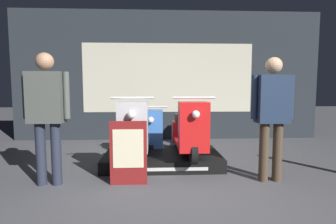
# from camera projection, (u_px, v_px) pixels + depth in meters

# --- Properties ---
(ground_plane) EXTENTS (30.00, 30.00, 0.00)m
(ground_plane) POSITION_uv_depth(u_px,v_px,m) (183.00, 201.00, 3.03)
(ground_plane) COLOR #4C4C51
(shop_wall_back) EXTENTS (7.65, 0.09, 3.20)m
(shop_wall_back) POSITION_uv_depth(u_px,v_px,m) (168.00, 76.00, 6.57)
(shop_wall_back) COLOR #23282D
(shop_wall_back) RESTS_ON ground_plane
(display_platform) EXTENTS (1.93, 1.14, 0.20)m
(display_platform) POSITION_uv_depth(u_px,v_px,m) (162.00, 158.00, 4.47)
(display_platform) COLOR black
(display_platform) RESTS_ON ground_plane
(scooter_display_left) EXTENTS (0.61, 1.80, 0.98)m
(scooter_display_left) POSITION_uv_depth(u_px,v_px,m) (136.00, 131.00, 4.35)
(scooter_display_left) COLOR black
(scooter_display_left) RESTS_ON display_platform
(scooter_display_right) EXTENTS (0.61, 1.80, 0.98)m
(scooter_display_right) POSITION_uv_depth(u_px,v_px,m) (188.00, 131.00, 4.39)
(scooter_display_right) COLOR black
(scooter_display_right) RESTS_ON display_platform
(scooter_backrow_0) EXTENTS (0.61, 1.80, 0.98)m
(scooter_backrow_0) POSITION_uv_depth(u_px,v_px,m) (152.00, 132.00, 5.45)
(scooter_backrow_0) COLOR black
(scooter_backrow_0) RESTS_ON ground_plane
(scooter_backrow_1) EXTENTS (0.61, 1.80, 0.98)m
(scooter_backrow_1) POSITION_uv_depth(u_px,v_px,m) (190.00, 132.00, 5.48)
(scooter_backrow_1) COLOR black
(scooter_backrow_1) RESTS_ON ground_plane
(person_left_browsing) EXTENTS (0.61, 0.25, 1.76)m
(person_left_browsing) POSITION_uv_depth(u_px,v_px,m) (47.00, 107.00, 3.45)
(person_left_browsing) COLOR #232838
(person_left_browsing) RESTS_ON ground_plane
(person_right_browsing) EXTENTS (0.59, 0.24, 1.72)m
(person_right_browsing) POSITION_uv_depth(u_px,v_px,m) (272.00, 109.00, 3.59)
(person_right_browsing) COLOR #473828
(person_right_browsing) RESTS_ON ground_plane
(price_sign_board) EXTENTS (0.50, 0.04, 0.87)m
(price_sign_board) POSITION_uv_depth(u_px,v_px,m) (128.00, 153.00, 3.51)
(price_sign_board) COLOR maroon
(price_sign_board) RESTS_ON ground_plane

